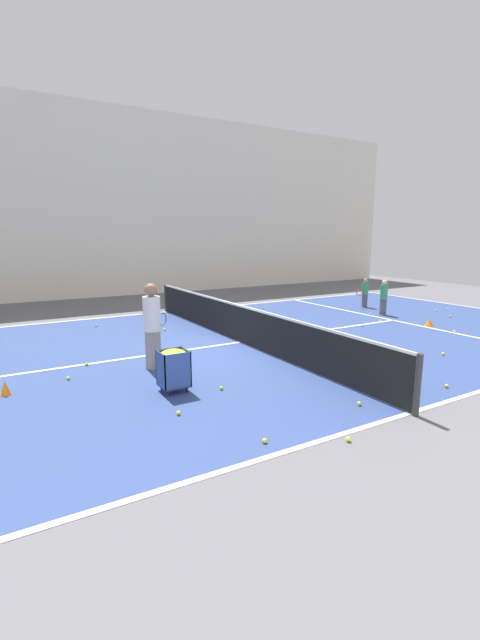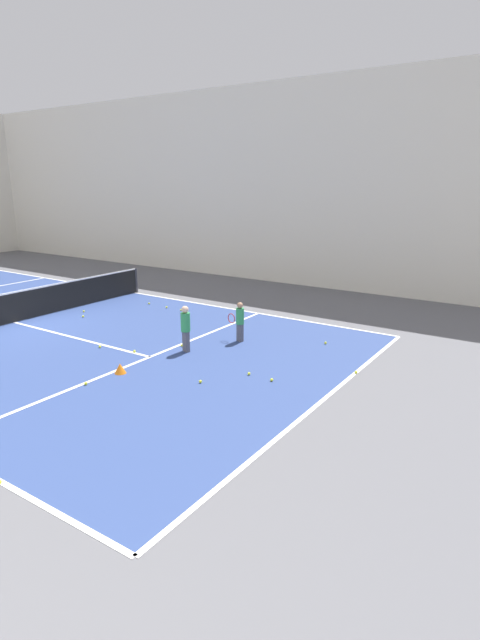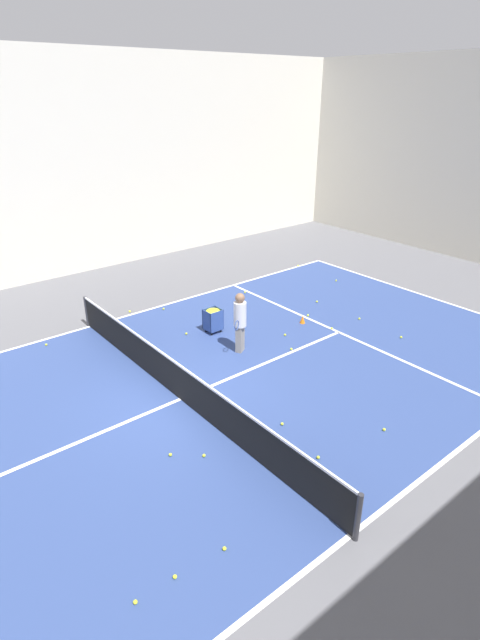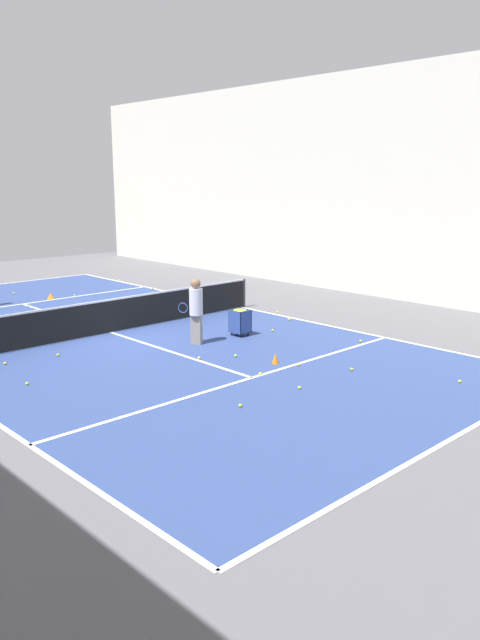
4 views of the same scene
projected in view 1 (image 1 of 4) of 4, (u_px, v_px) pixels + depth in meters
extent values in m
plane|color=#5B5B60|center=(240.00, 342.00, 11.15)|extent=(35.44, 35.44, 0.00)
cube|color=navy|center=(240.00, 342.00, 11.15)|extent=(10.53, 21.20, 0.00)
cube|color=white|center=(478.00, 308.00, 16.41)|extent=(10.53, 0.10, 0.00)
cube|color=white|center=(410.00, 413.00, 6.69)|extent=(0.10, 21.20, 0.00)
cube|color=white|center=(167.00, 312.00, 15.61)|extent=(0.10, 21.20, 0.00)
cube|color=white|center=(393.00, 320.00, 14.04)|extent=(10.53, 0.10, 0.00)
cube|color=white|center=(240.00, 342.00, 11.15)|extent=(0.10, 11.66, 0.00)
cube|color=silver|center=(122.00, 204.00, 19.20)|extent=(0.15, 31.74, 8.29)
cylinder|color=#2D2D33|center=(418.00, 385.00, 6.51)|extent=(0.10, 0.10, 0.99)
cylinder|color=#2D2D33|center=(166.00, 298.00, 15.60)|extent=(0.10, 0.10, 0.99)
cube|color=black|center=(240.00, 324.00, 11.06)|extent=(10.63, 0.03, 0.92)
cube|color=white|center=(240.00, 306.00, 10.96)|extent=(10.63, 0.04, 0.05)
cube|color=#4C4C56|center=(365.00, 301.00, 16.59)|extent=(0.14, 0.20, 0.50)
cylinder|color=#2D8C4C|center=(365.00, 289.00, 16.50)|extent=(0.26, 0.26, 0.45)
sphere|color=#A87A5B|center=(366.00, 281.00, 16.44)|extent=(0.17, 0.17, 0.17)
torus|color=#B22D2D|center=(359.00, 292.00, 16.38)|extent=(0.08, 0.28, 0.28)
cube|color=gray|center=(153.00, 350.00, 8.90)|extent=(0.29, 0.33, 0.81)
cylinder|color=silver|center=(152.00, 314.00, 8.75)|extent=(0.49, 0.49, 0.72)
sphere|color=#846047|center=(151.00, 290.00, 8.65)|extent=(0.27, 0.27, 0.27)
torus|color=#2D478C|center=(162.00, 319.00, 9.11)|extent=(0.16, 0.26, 0.28)
cube|color=#4C4C56|center=(383.00, 307.00, 14.96)|extent=(0.18, 0.23, 0.56)
cylinder|color=#2D8C4C|center=(384.00, 292.00, 14.86)|extent=(0.32, 0.32, 0.49)
sphere|color=beige|center=(385.00, 282.00, 14.79)|extent=(0.19, 0.19, 0.19)
cube|color=#2D478C|center=(174.00, 385.00, 7.62)|extent=(0.45, 0.50, 0.02)
cube|color=#2D478C|center=(186.00, 366.00, 7.68)|extent=(0.45, 0.02, 0.64)
cube|color=#2D478C|center=(161.00, 370.00, 7.44)|extent=(0.45, 0.02, 0.64)
cube|color=#2D478C|center=(178.00, 371.00, 7.38)|extent=(0.02, 0.50, 0.64)
cube|color=#2D478C|center=(169.00, 365.00, 7.74)|extent=(0.02, 0.50, 0.64)
ellipsoid|color=yellow|center=(173.00, 354.00, 7.51)|extent=(0.41, 0.46, 0.16)
cylinder|color=black|center=(187.00, 389.00, 7.58)|extent=(0.05, 0.05, 0.11)
cylinder|color=black|center=(180.00, 384.00, 7.85)|extent=(0.05, 0.05, 0.11)
cylinder|color=black|center=(168.00, 393.00, 7.41)|extent=(0.05, 0.05, 0.11)
cylinder|color=black|center=(162.00, 387.00, 7.68)|extent=(0.05, 0.05, 0.11)
cone|color=orange|center=(429.00, 322.00, 13.11)|extent=(0.27, 0.27, 0.24)
cone|color=orange|center=(5.00, 388.00, 7.43)|extent=(0.17, 0.17, 0.26)
sphere|color=yellow|center=(221.00, 388.00, 7.71)|extent=(0.07, 0.07, 0.07)
sphere|color=yellow|center=(179.00, 413.00, 6.62)|extent=(0.07, 0.07, 0.07)
sphere|color=yellow|center=(228.00, 324.00, 13.28)|extent=(0.07, 0.07, 0.07)
sphere|color=yellow|center=(248.00, 309.00, 15.96)|extent=(0.07, 0.07, 0.07)
sphere|color=yellow|center=(454.00, 331.00, 12.30)|extent=(0.07, 0.07, 0.07)
sphere|color=yellow|center=(450.00, 316.00, 14.56)|extent=(0.07, 0.07, 0.07)
sphere|color=yellow|center=(96.00, 326.00, 13.04)|extent=(0.07, 0.07, 0.07)
sphere|color=yellow|center=(380.00, 321.00, 13.78)|extent=(0.07, 0.07, 0.07)
sphere|color=yellow|center=(447.00, 309.00, 16.01)|extent=(0.07, 0.07, 0.07)
sphere|color=yellow|center=(359.00, 404.00, 6.99)|extent=(0.07, 0.07, 0.07)
sphere|color=yellow|center=(436.00, 310.00, 15.72)|extent=(0.07, 0.07, 0.07)
sphere|color=yellow|center=(250.00, 325.00, 13.16)|extent=(0.07, 0.07, 0.07)
sphere|color=yellow|center=(380.00, 299.00, 18.60)|extent=(0.07, 0.07, 0.07)
sphere|color=yellow|center=(370.00, 314.00, 15.03)|extent=(0.07, 0.07, 0.07)
sphere|color=yellow|center=(68.00, 378.00, 8.24)|extent=(0.07, 0.07, 0.07)
sphere|color=yellow|center=(263.00, 308.00, 16.29)|extent=(0.07, 0.07, 0.07)
sphere|color=yellow|center=(156.00, 321.00, 13.69)|extent=(0.07, 0.07, 0.07)
sphere|color=yellow|center=(164.00, 330.00, 12.50)|extent=(0.07, 0.07, 0.07)
sphere|color=yellow|center=(447.00, 386.00, 7.81)|extent=(0.07, 0.07, 0.07)
sphere|color=yellow|center=(436.00, 301.00, 17.96)|extent=(0.07, 0.07, 0.07)
sphere|color=yellow|center=(265.00, 441.00, 5.72)|extent=(0.07, 0.07, 0.07)
sphere|color=yellow|center=(348.00, 439.00, 5.77)|extent=(0.07, 0.07, 0.07)
sphere|color=yellow|center=(362.00, 326.00, 13.05)|extent=(0.07, 0.07, 0.07)
sphere|color=yellow|center=(443.00, 354.00, 9.94)|extent=(0.07, 0.07, 0.07)
sphere|color=yellow|center=(226.00, 311.00, 15.57)|extent=(0.07, 0.07, 0.07)
sphere|color=yellow|center=(87.00, 364.00, 9.14)|extent=(0.07, 0.07, 0.07)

